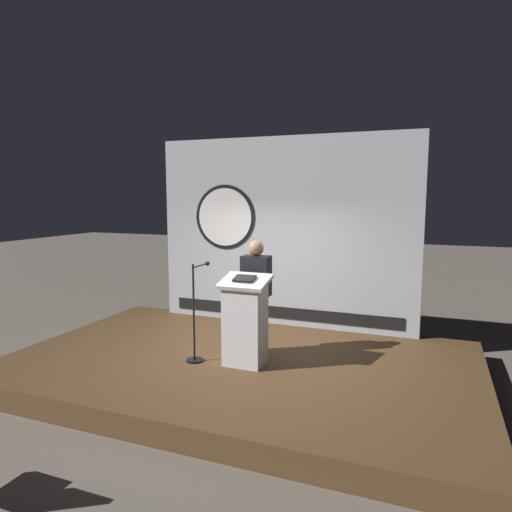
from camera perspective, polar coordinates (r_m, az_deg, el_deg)
The scene contains 6 objects.
ground_plane at distance 6.71m, azimuth -1.80°, elevation -14.96°, with size 40.00×40.00×0.00m, color #6B6056.
stage_platform at distance 6.66m, azimuth -1.81°, elevation -13.76°, with size 6.40×4.00×0.30m, color brown.
banner_display at distance 7.97m, azimuth 3.20°, elevation 2.91°, with size 4.61×0.12×3.27m.
podium at distance 6.19m, azimuth -1.37°, elevation -8.14°, with size 0.64×0.50×1.23m.
speaker_person at distance 6.57m, azimuth 0.00°, elevation -5.03°, with size 0.40×0.26×1.64m.
microphone_stand at distance 6.44m, azimuth -7.46°, elevation -8.70°, with size 0.24×0.57×1.36m.
Camera 1 is at (2.45, -5.70, 2.57)m, focal length 32.10 mm.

